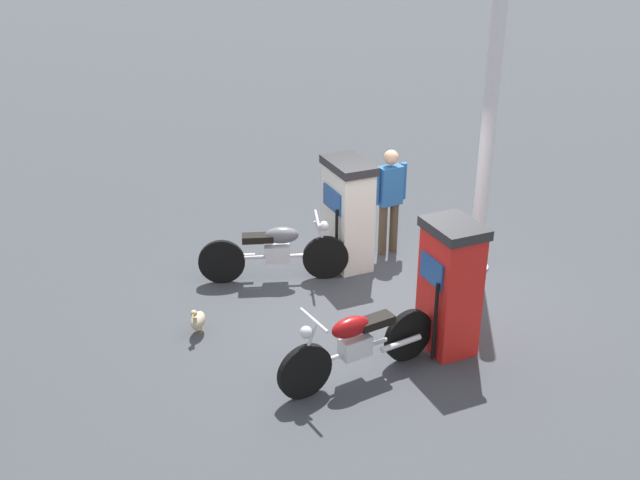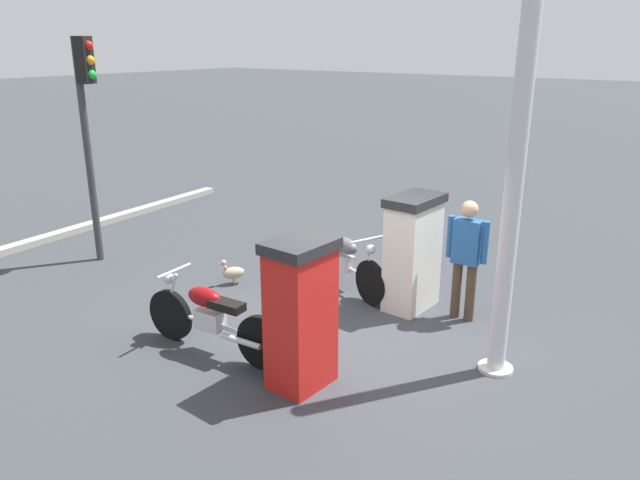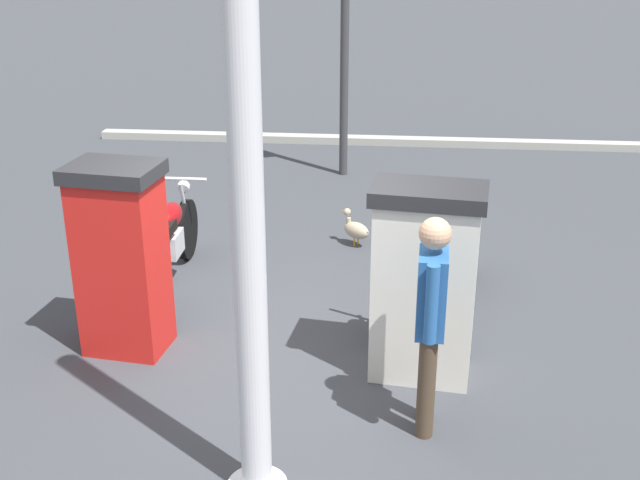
% 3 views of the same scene
% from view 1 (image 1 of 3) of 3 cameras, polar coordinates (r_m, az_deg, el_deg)
% --- Properties ---
extents(ground_plane, '(120.00, 120.00, 0.00)m').
position_cam_1_polar(ground_plane, '(10.46, 4.48, -4.79)').
color(ground_plane, '#383A3F').
extents(fuel_pump_near, '(0.62, 0.90, 1.63)m').
position_cam_1_polar(fuel_pump_near, '(11.15, 2.10, 2.03)').
color(fuel_pump_near, silver).
rests_on(fuel_pump_near, ground).
extents(fuel_pump_far, '(0.64, 0.76, 1.67)m').
position_cam_1_polar(fuel_pump_far, '(9.22, 9.69, -3.44)').
color(fuel_pump_far, red).
rests_on(fuel_pump_far, ground).
extents(motorcycle_near_pump, '(2.02, 0.94, 0.97)m').
position_cam_1_polar(motorcycle_near_pump, '(10.83, -3.33, -0.79)').
color(motorcycle_near_pump, black).
rests_on(motorcycle_near_pump, ground).
extents(motorcycle_far_pump, '(2.09, 0.56, 0.97)m').
position_cam_1_polar(motorcycle_far_pump, '(8.74, 2.79, -7.79)').
color(motorcycle_far_pump, black).
rests_on(motorcycle_far_pump, ground).
extents(attendant_person, '(0.57, 0.23, 1.66)m').
position_cam_1_polar(attendant_person, '(11.52, 5.24, 3.38)').
color(attendant_person, '#473828').
rests_on(attendant_person, ground).
extents(wandering_duck, '(0.33, 0.39, 0.42)m').
position_cam_1_polar(wandering_duck, '(9.80, -9.15, -5.93)').
color(wandering_duck, tan).
rests_on(wandering_duck, ground).
extents(canopy_support_pole, '(0.40, 0.40, 4.36)m').
position_cam_1_polar(canopy_support_pole, '(10.82, 12.46, 7.90)').
color(canopy_support_pole, silver).
rests_on(canopy_support_pole, ground).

